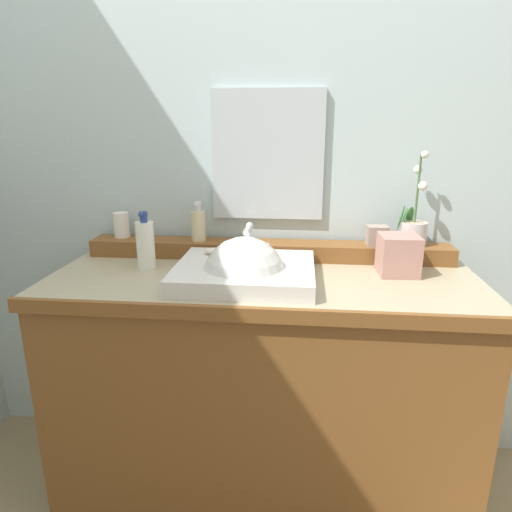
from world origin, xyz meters
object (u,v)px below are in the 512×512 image
Objects in this scene: tissue_box at (398,255)px; potted_plant at (414,226)px; soap_bar at (214,251)px; tumbler_cup at (121,225)px; soap_dispenser at (198,225)px; sink_basin at (245,276)px; trinket_box at (377,236)px; lotion_bottle at (145,244)px.

potted_plant is at bearing 63.09° from tissue_box.
tumbler_cup is (-0.41, 0.18, 0.05)m from soap_bar.
soap_dispenser is 1.55× the size of tumbler_cup.
sink_basin reaches higher than trinket_box.
soap_bar is 0.92× the size of trinket_box.
tumbler_cup is 1.07m from tissue_box.
potted_plant is at bearing 25.87° from sink_basin.
soap_bar is 0.20× the size of potted_plant.
sink_basin is at bearing -152.77° from trinket_box.
trinket_box is (0.68, -0.00, -0.03)m from soap_dispenser.
soap_dispenser is 1.11× the size of tissue_box.
tumbler_cup is at bearing 174.83° from soap_dispenser.
soap_dispenser is 0.74× the size of lotion_bottle.
soap_bar is 0.25m from lotion_bottle.
tissue_box is at bearing -116.91° from potted_plant.
tumbler_cup is at bearing 170.62° from tissue_box.
sink_basin is 2.21× the size of lotion_bottle.
tissue_box is at bearing 0.68° from soap_bar.
lotion_bottle is at bearing -49.45° from tumbler_cup.
trinket_box is 0.15m from tissue_box.
trinket_box is (0.59, 0.15, 0.03)m from soap_bar.
soap_bar is 0.45m from tumbler_cup.
lotion_bottle reaches higher than soap_bar.
soap_dispenser reaches higher than tumbler_cup.
soap_dispenser is (-0.81, -0.02, -0.01)m from potted_plant.
soap_dispenser is (-0.21, 0.27, 0.11)m from sink_basin.
soap_bar is 0.64m from tissue_box.
trinket_box is at bearing 30.17° from sink_basin.
tissue_box is (1.05, -0.17, -0.04)m from tumbler_cup.
sink_basin reaches higher than tissue_box.
sink_basin is 0.54m from trinket_box.
tumbler_cup is at bearing 175.20° from trinket_box.
lotion_bottle reaches higher than tissue_box.
tissue_box is (-0.08, -0.16, -0.07)m from potted_plant.
trinket_box is at bearing 14.16° from soap_bar.
sink_basin reaches higher than tumbler_cup.
potted_plant reaches higher than soap_dispenser.
soap_dispenser reaches higher than tissue_box.
tumbler_cup is 0.48× the size of lotion_bottle.
sink_basin is 0.54m from tissue_box.
sink_basin is 1.32× the size of potted_plant.
potted_plant is at bearing 13.14° from soap_bar.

